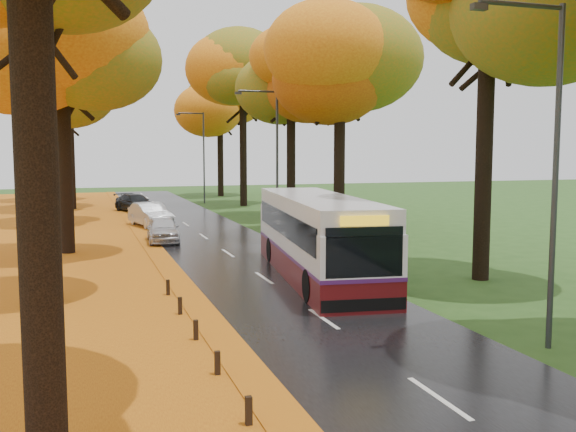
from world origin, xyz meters
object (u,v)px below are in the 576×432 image
bus (318,235)px  car_white (163,229)px  streetlamp_near (548,150)px  streetlamp_far (201,150)px  car_dark (135,203)px  streetlamp_mid (273,150)px  car_silver (150,215)px

bus → car_white: bus is taller
streetlamp_near → bus: streetlamp_near is taller
streetlamp_far → car_dark: (-6.26, -6.28, -4.01)m
bus → streetlamp_mid: bearing=88.1°
streetlamp_mid → car_silver: (-6.19, 5.61, -3.95)m
bus → car_white: bearing=118.7°
streetlamp_mid → car_silver: size_ratio=1.82×
car_silver → car_dark: size_ratio=0.97×
streetlamp_near → streetlamp_far: size_ratio=1.00×
car_white → bus: bearing=-65.1°
streetlamp_mid → bus: bearing=-99.2°
streetlamp_mid → streetlamp_far: bearing=90.0°
streetlamp_near → car_white: streetlamp_near is taller
streetlamp_mid → streetlamp_far: 22.00m
bus → car_white: (-4.30, 10.94, -0.91)m
car_white → streetlamp_near: bearing=-69.5°
car_dark → streetlamp_mid: bearing=-88.3°
car_silver → car_white: bearing=-103.9°
car_silver → streetlamp_near: bearing=-90.3°
streetlamp_near → bus: bearing=101.8°
streetlamp_far → car_white: size_ratio=2.10×
streetlamp_near → streetlamp_far: 44.00m
streetlamp_mid → car_dark: streetlamp_mid is taller
streetlamp_near → bus: size_ratio=0.69×
car_white → car_silver: bearing=92.6°
car_silver → bus: bearing=-89.9°
car_white → car_dark: size_ratio=0.84×
bus → car_dark: bearing=105.9°
bus → car_dark: size_ratio=2.54×
streetlamp_far → car_dark: bearing=-134.9°
streetlamp_mid → car_white: 7.61m
streetlamp_far → car_dark: 9.73m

